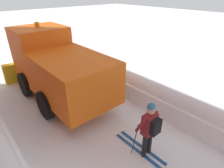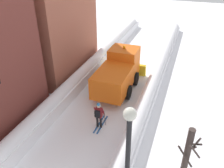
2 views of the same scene
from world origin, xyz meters
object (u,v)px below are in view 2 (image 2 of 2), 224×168
at_px(skier, 99,114).
at_px(bare_tree_near, 186,159).
at_px(street_lamp, 127,164).
at_px(plow_truck, 118,72).

distance_m(skier, bare_tree_near, 5.88).
relative_size(skier, bare_tree_near, 0.52).
relative_size(street_lamp, bare_tree_near, 1.67).
xyz_separation_m(plow_truck, skier, (0.31, -4.79, -0.48)).
distance_m(plow_truck, street_lamp, 10.89).
bearing_deg(skier, plow_truck, 93.72).
bearing_deg(plow_truck, street_lamp, -70.55).
height_order(plow_truck, skier, plow_truck).
distance_m(skier, street_lamp, 6.73).
bearing_deg(street_lamp, plow_truck, 109.45).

